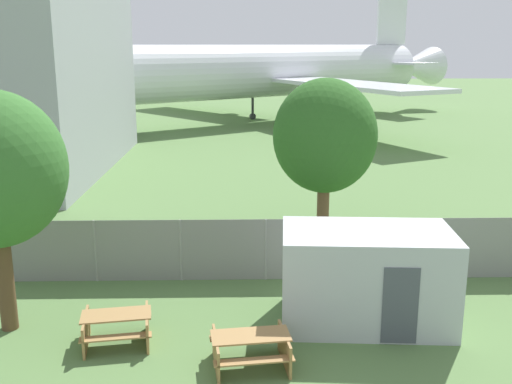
% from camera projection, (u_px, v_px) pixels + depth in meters
% --- Properties ---
extents(perimeter_fence, '(56.07, 0.07, 1.90)m').
position_uv_depth(perimeter_fence, '(266.00, 250.00, 17.99)').
color(perimeter_fence, gray).
rests_on(perimeter_fence, ground).
extents(airplane, '(41.78, 34.25, 13.83)m').
position_uv_depth(airplane, '(258.00, 72.00, 53.05)').
color(airplane, silver).
rests_on(airplane, ground).
extents(portable_cabin, '(4.41, 2.75, 2.44)m').
position_uv_depth(portable_cabin, '(366.00, 277.00, 15.18)').
color(portable_cabin, silver).
rests_on(portable_cabin, ground).
extents(picnic_bench_near_cabin, '(1.82, 1.63, 0.76)m').
position_uv_depth(picnic_bench_near_cabin, '(117.00, 325.00, 14.21)').
color(picnic_bench_near_cabin, '#A37A47').
rests_on(picnic_bench_near_cabin, ground).
extents(picnic_bench_open_grass, '(1.89, 1.60, 0.76)m').
position_uv_depth(picnic_bench_open_grass, '(251.00, 347.00, 13.19)').
color(picnic_bench_open_grass, '#A37A47').
rests_on(picnic_bench_open_grass, ground).
extents(tree_near_hangar, '(3.71, 3.71, 5.84)m').
position_uv_depth(tree_near_hangar, '(325.00, 136.00, 21.23)').
color(tree_near_hangar, brown).
rests_on(tree_near_hangar, ground).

